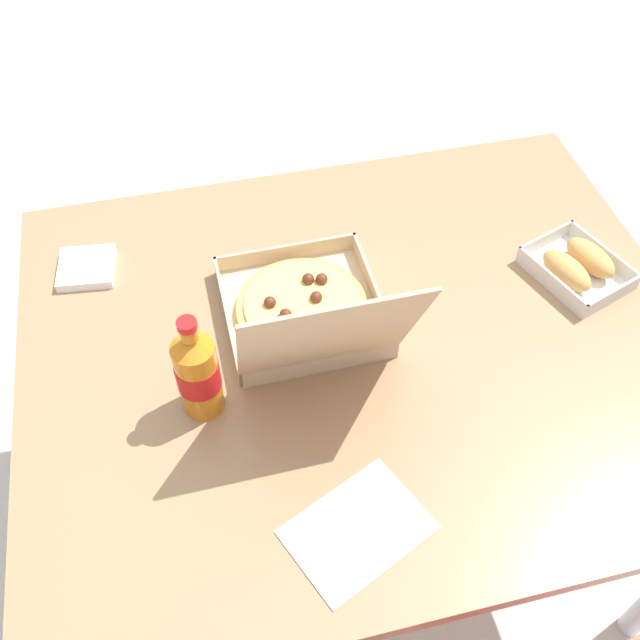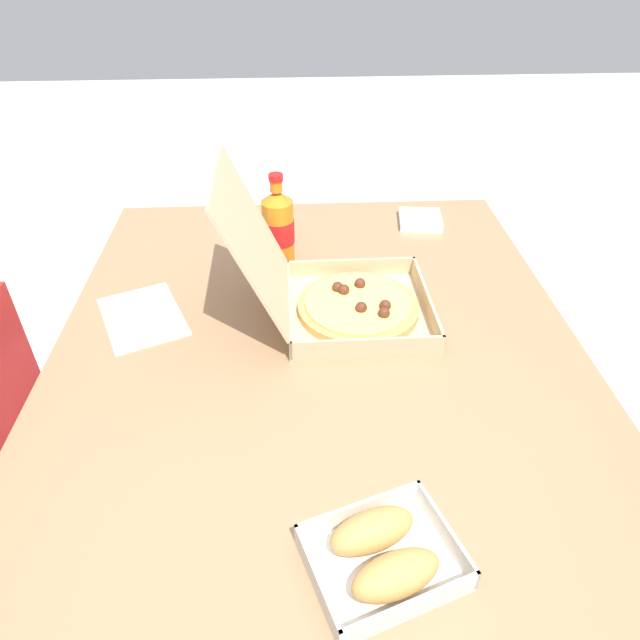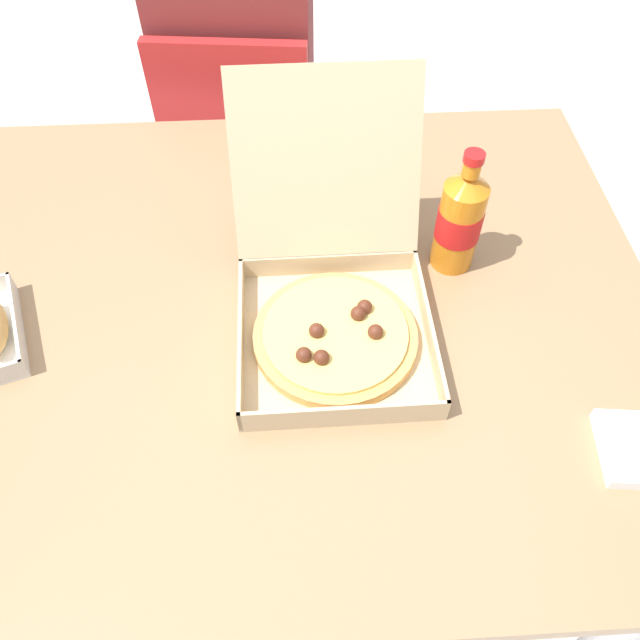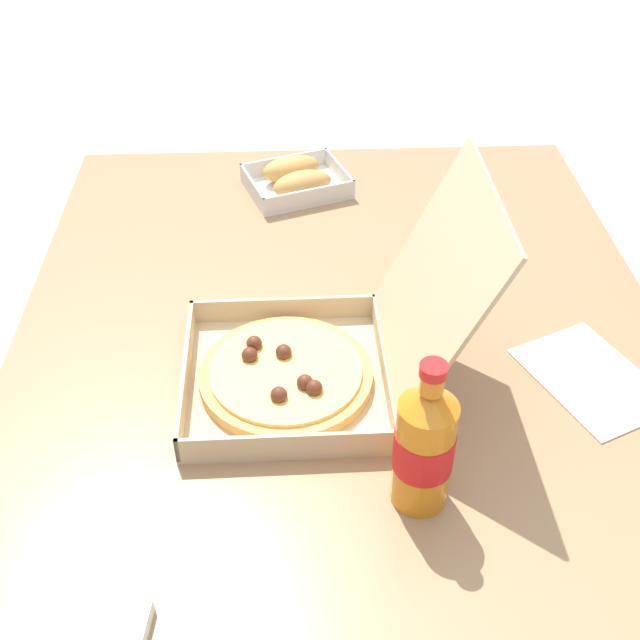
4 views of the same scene
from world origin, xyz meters
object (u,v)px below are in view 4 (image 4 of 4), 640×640
paper_menu (592,378)px  cola_bottle (424,445)px  pizza_box_open (311,359)px  bread_side_box (297,179)px

paper_menu → cola_bottle: bearing=-78.6°
pizza_box_open → bread_side_box: size_ratio=1.83×
paper_menu → pizza_box_open: bearing=-115.2°
pizza_box_open → cola_bottle: pizza_box_open is taller
cola_bottle → pizza_box_open: bearing=-149.0°
pizza_box_open → bread_side_box: bearing=-179.1°
pizza_box_open → paper_menu: size_ratio=1.99×
bread_side_box → cola_bottle: size_ratio=1.02×
pizza_box_open → bread_side_box: 0.56m
cola_bottle → paper_menu: cola_bottle is taller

